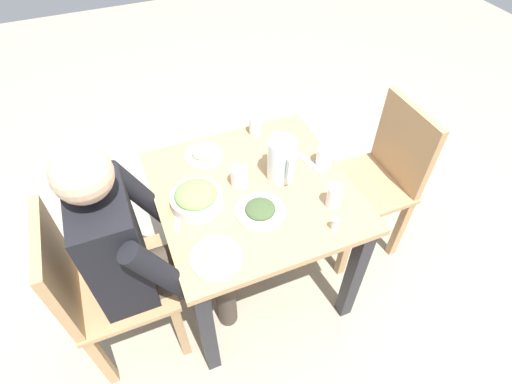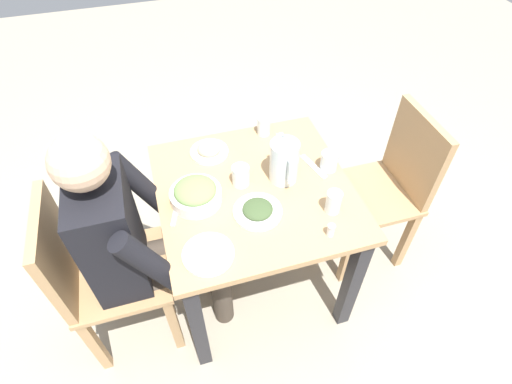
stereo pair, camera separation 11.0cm
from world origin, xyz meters
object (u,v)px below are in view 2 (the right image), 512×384
(diner_near, at_px, (139,239))
(water_pitcher, at_px, (284,162))
(chair_far, at_px, (388,184))
(water_glass_far_left, at_px, (333,202))
(plate_beans, at_px, (209,150))
(water_glass_center, at_px, (329,161))
(water_glass_by_pitcher, at_px, (241,176))
(salt_shaker, at_px, (331,230))
(plate_dolmas, at_px, (258,210))
(water_glass_near_left, at_px, (264,126))
(plate_yoghurt, at_px, (208,253))
(chair_near, at_px, (96,272))
(salad_bowl, at_px, (195,193))
(dining_table, at_px, (255,209))

(diner_near, distance_m, water_pitcher, 0.66)
(chair_far, xyz_separation_m, water_glass_far_left, (0.24, -0.44, 0.26))
(plate_beans, bearing_deg, water_glass_center, 62.47)
(water_glass_by_pitcher, relative_size, salt_shaker, 1.66)
(water_pitcher, height_order, plate_dolmas, water_pitcher)
(water_glass_center, distance_m, water_glass_near_left, 0.37)
(plate_yoghurt, bearing_deg, plate_dolmas, 121.82)
(chair_near, bearing_deg, salad_bowl, 100.47)
(plate_dolmas, bearing_deg, water_glass_far_left, 75.75)
(water_glass_center, xyz_separation_m, water_glass_near_left, (-0.31, -0.20, 0.00))
(water_pitcher, distance_m, plate_yoghurt, 0.50)
(chair_near, bearing_deg, water_glass_center, 95.66)
(chair_near, distance_m, diner_near, 0.25)
(water_glass_far_left, bearing_deg, plate_dolmas, -104.25)
(plate_beans, xyz_separation_m, salt_shaker, (0.59, 0.34, 0.01))
(diner_near, relative_size, plate_dolmas, 6.00)
(chair_far, distance_m, water_glass_by_pitcher, 0.79)
(water_glass_by_pitcher, bearing_deg, chair_near, -79.19)
(plate_dolmas, bearing_deg, water_glass_center, 112.88)
(chair_far, height_order, water_glass_center, chair_far)
(plate_dolmas, bearing_deg, water_glass_by_pitcher, -173.43)
(diner_near, height_order, water_pitcher, diner_near)
(water_glass_by_pitcher, bearing_deg, plate_dolmas, 6.57)
(dining_table, relative_size, plate_yoghurt, 4.26)
(water_glass_by_pitcher, relative_size, water_glass_center, 1.05)
(water_pitcher, bearing_deg, water_glass_near_left, 177.96)
(salt_shaker, bearing_deg, water_glass_center, 157.50)
(plate_dolmas, relative_size, plate_beans, 1.13)
(water_glass_near_left, xyz_separation_m, salt_shaker, (0.65, 0.06, -0.02))
(diner_near, xyz_separation_m, water_glass_by_pitcher, (-0.13, 0.45, 0.11))
(plate_yoghurt, xyz_separation_m, water_glass_center, (-0.30, 0.60, 0.03))
(dining_table, height_order, plate_beans, plate_beans)
(dining_table, distance_m, salad_bowl, 0.30)
(chair_near, height_order, plate_dolmas, chair_near)
(plate_yoghurt, xyz_separation_m, water_glass_near_left, (-0.61, 0.40, 0.03))
(water_glass_by_pitcher, bearing_deg, dining_table, 46.22)
(salt_shaker, bearing_deg, diner_near, -108.53)
(water_pitcher, bearing_deg, dining_table, -80.27)
(plate_yoghurt, bearing_deg, water_glass_by_pitcher, 146.90)
(water_glass_center, bearing_deg, chair_far, 91.14)
(chair_far, distance_m, plate_yoghurt, 1.03)
(water_glass_far_left, bearing_deg, chair_near, -97.44)
(salt_shaker, bearing_deg, water_glass_near_left, -174.87)
(salad_bowl, height_order, plate_yoghurt, salad_bowl)
(dining_table, bearing_deg, water_glass_far_left, 51.69)
(water_glass_near_left, bearing_deg, chair_far, 61.15)
(plate_yoghurt, bearing_deg, chair_far, 107.71)
(chair_near, distance_m, water_pitcher, 0.90)
(salad_bowl, bearing_deg, water_glass_center, 91.89)
(water_glass_center, bearing_deg, chair_near, -84.34)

